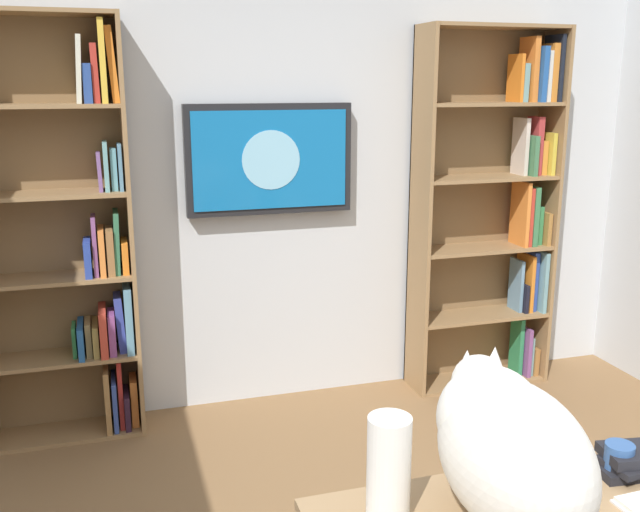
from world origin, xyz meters
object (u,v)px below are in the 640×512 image
wall_mounted_tv (270,159)px  coffee_mug (619,460)px  cat (506,444)px  desk_book_stack (634,461)px  bookshelf_left (498,206)px  bookshelf_right (73,247)px  paper_towel_roll (389,468)px

wall_mounted_tv → coffee_mug: 2.46m
cat → desk_book_stack: 0.49m
bookshelf_left → bookshelf_right: 2.42m
bookshelf_right → paper_towel_roll: 2.39m
bookshelf_right → coffee_mug: 2.71m
cat → coffee_mug: (-0.41, -0.07, -0.15)m
bookshelf_left → bookshelf_right: size_ratio=0.99×
bookshelf_right → cat: bearing=114.9°
desk_book_stack → cat: bearing=8.4°
paper_towel_roll → coffee_mug: paper_towel_roll is taller
coffee_mug → desk_book_stack: (-0.05, 0.00, -0.01)m
cat → bookshelf_left: bearing=-119.9°
paper_towel_roll → desk_book_stack: 0.74m
cat → coffee_mug: size_ratio=6.75×
bookshelf_right → paper_towel_roll: (-0.80, 2.25, -0.12)m
wall_mounted_tv → paper_towel_roll: size_ratio=3.36×
bookshelf_left → cat: bookshelf_left is taller
cat → coffee_mug: 0.44m
cat → coffee_mug: bearing=-170.0°
cat → bookshelf_right: bearing=-65.1°
wall_mounted_tv → cat: bearing=90.9°
bookshelf_right → desk_book_stack: bookshelf_right is taller
wall_mounted_tv → paper_towel_roll: (0.24, 2.33, -0.52)m
bookshelf_left → desk_book_stack: bearing=68.7°
wall_mounted_tv → desk_book_stack: wall_mounted_tv is taller
wall_mounted_tv → paper_towel_roll: wall_mounted_tv is taller
paper_towel_roll → bookshelf_left: bearing=-125.7°
bookshelf_left → bookshelf_right: (2.42, 0.00, -0.09)m
paper_towel_roll → wall_mounted_tv: bearing=-95.8°
bookshelf_right → bookshelf_left: bearing=-180.0°
bookshelf_left → cat: (1.34, 2.33, -0.14)m
wall_mounted_tv → cat: 2.45m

